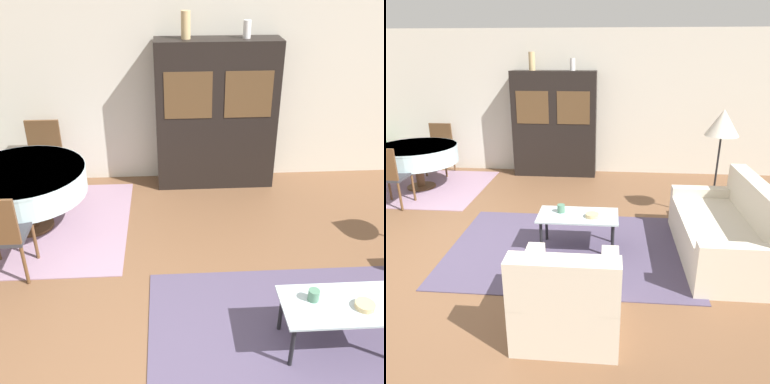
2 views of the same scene
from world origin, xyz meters
The scene contains 16 objects.
ground_plane centered at (0.00, 0.00, 0.00)m, with size 14.00×14.00×0.00m, color brown.
wall_back centered at (0.00, 3.63, 1.35)m, with size 10.00×0.06×2.70m.
area_rug centered at (1.24, 0.35, 0.01)m, with size 2.94×2.01×0.01m.
dining_rug centered at (-1.63, 2.36, 0.01)m, with size 2.23×2.00×0.01m.
couch centered at (3.09, 0.34, 0.31)m, with size 0.94×1.78×0.89m.
armchair centered at (1.37, -1.06, 0.31)m, with size 0.87×0.89×0.86m.
coffee_table centered at (1.34, 0.37, 0.41)m, with size 0.96×0.51×0.45m.
display_cabinet centered at (0.64, 3.37, 0.99)m, with size 1.58×0.42×1.97m.
dining_table centered at (-1.65, 2.34, 0.62)m, with size 1.39×1.39×0.76m.
dining_chair_near centered at (-1.65, 1.43, 0.55)m, with size 0.44×0.44×0.96m.
dining_chair_far centered at (-1.65, 3.26, 0.55)m, with size 0.44×0.44×0.96m.
floor_lamp centered at (3.21, 1.48, 1.35)m, with size 0.45×0.45×1.57m.
cup centered at (1.13, 0.43, 0.51)m, with size 0.09×0.09×0.10m.
bowl centered at (1.51, 0.32, 0.48)m, with size 0.16×0.16×0.04m.
vase_tall centered at (0.24, 3.37, 2.13)m, with size 0.11×0.11×0.32m.
vase_short centered at (0.98, 3.37, 2.08)m, with size 0.09×0.09×0.21m.
Camera 2 is at (1.69, -3.72, 2.29)m, focal length 35.00 mm.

